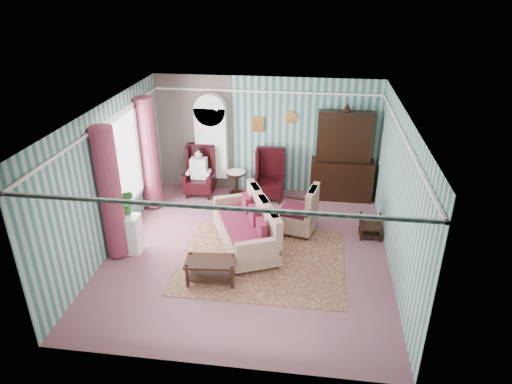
# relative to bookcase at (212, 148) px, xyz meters

# --- Properties ---
(floor) EXTENTS (6.00, 6.00, 0.00)m
(floor) POSITION_rel_bookcase_xyz_m (1.35, -2.84, -1.12)
(floor) COLOR #814B58
(floor) RESTS_ON ground
(room_shell) EXTENTS (5.53, 6.02, 2.91)m
(room_shell) POSITION_rel_bookcase_xyz_m (0.73, -2.66, 0.89)
(room_shell) COLOR #3B6C69
(room_shell) RESTS_ON ground
(bookcase) EXTENTS (0.80, 0.28, 2.24)m
(bookcase) POSITION_rel_bookcase_xyz_m (0.00, 0.00, 0.00)
(bookcase) COLOR silver
(bookcase) RESTS_ON floor
(dresser_hutch) EXTENTS (1.50, 0.56, 2.36)m
(dresser_hutch) POSITION_rel_bookcase_xyz_m (3.25, -0.12, 0.06)
(dresser_hutch) COLOR black
(dresser_hutch) RESTS_ON floor
(wingback_left) EXTENTS (0.76, 0.80, 1.25)m
(wingback_left) POSITION_rel_bookcase_xyz_m (-0.25, -0.39, -0.50)
(wingback_left) COLOR black
(wingback_left) RESTS_ON floor
(wingback_right) EXTENTS (0.76, 0.80, 1.25)m
(wingback_right) POSITION_rel_bookcase_xyz_m (1.50, -0.39, -0.50)
(wingback_right) COLOR black
(wingback_right) RESTS_ON floor
(seated_woman) EXTENTS (0.44, 0.40, 1.18)m
(seated_woman) POSITION_rel_bookcase_xyz_m (-0.25, -0.39, -0.53)
(seated_woman) COLOR silver
(seated_woman) RESTS_ON floor
(round_side_table) EXTENTS (0.50, 0.50, 0.60)m
(round_side_table) POSITION_rel_bookcase_xyz_m (0.65, -0.24, -0.82)
(round_side_table) COLOR black
(round_side_table) RESTS_ON floor
(nest_table) EXTENTS (0.45, 0.38, 0.54)m
(nest_table) POSITION_rel_bookcase_xyz_m (3.82, -1.94, -0.85)
(nest_table) COLOR black
(nest_table) RESTS_ON floor
(plant_stand) EXTENTS (0.55, 0.35, 0.80)m
(plant_stand) POSITION_rel_bookcase_xyz_m (-1.05, -3.14, -0.72)
(plant_stand) COLOR silver
(plant_stand) RESTS_ON floor
(rug) EXTENTS (3.20, 2.60, 0.01)m
(rug) POSITION_rel_bookcase_xyz_m (1.65, -3.14, -1.11)
(rug) COLOR #4A1A18
(rug) RESTS_ON floor
(sofa) EXTENTS (1.85, 2.35, 1.02)m
(sofa) POSITION_rel_bookcase_xyz_m (1.25, -2.64, -0.61)
(sofa) COLOR #B4A38C
(sofa) RESTS_ON floor
(floral_armchair) EXTENTS (0.88, 1.00, 1.01)m
(floral_armchair) POSITION_rel_bookcase_xyz_m (2.25, -1.87, -0.62)
(floral_armchair) COLOR #C0B195
(floral_armchair) RESTS_ON floor
(coffee_table) EXTENTS (0.95, 0.57, 0.44)m
(coffee_table) POSITION_rel_bookcase_xyz_m (0.83, -3.89, -0.90)
(coffee_table) COLOR black
(coffee_table) RESTS_ON floor
(potted_plant_a) EXTENTS (0.47, 0.42, 0.45)m
(potted_plant_a) POSITION_rel_bookcase_xyz_m (-1.14, -3.27, -0.09)
(potted_plant_a) COLOR #1A5019
(potted_plant_a) RESTS_ON plant_stand
(potted_plant_b) EXTENTS (0.31, 0.26, 0.53)m
(potted_plant_b) POSITION_rel_bookcase_xyz_m (-1.00, -3.05, -0.06)
(potted_plant_b) COLOR #29571B
(potted_plant_b) RESTS_ON plant_stand
(potted_plant_c) EXTENTS (0.28, 0.28, 0.43)m
(potted_plant_c) POSITION_rel_bookcase_xyz_m (-1.08, -3.02, -0.11)
(potted_plant_c) COLOR #1E4E18
(potted_plant_c) RESTS_ON plant_stand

